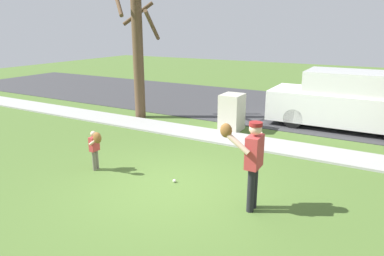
# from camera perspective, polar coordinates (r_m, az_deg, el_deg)

# --- Properties ---
(ground_plane) EXTENTS (48.00, 48.00, 0.00)m
(ground_plane) POSITION_cam_1_polar(r_m,az_deg,el_deg) (10.43, 6.95, -2.17)
(ground_plane) COLOR #4C6B2D
(sidewalk_strip) EXTENTS (36.00, 1.20, 0.06)m
(sidewalk_strip) POSITION_cam_1_polar(r_m,az_deg,el_deg) (10.51, 7.17, -1.87)
(sidewalk_strip) COLOR #A3A39E
(sidewalk_strip) RESTS_ON ground
(road_surface) EXTENTS (36.00, 6.80, 0.02)m
(road_surface) POSITION_cam_1_polar(r_m,az_deg,el_deg) (15.11, 14.43, 3.25)
(road_surface) COLOR #38383A
(road_surface) RESTS_ON ground
(person_adult) EXTENTS (0.68, 0.62, 1.68)m
(person_adult) POSITION_cam_1_polar(r_m,az_deg,el_deg) (6.32, 9.70, -4.55)
(person_adult) COLOR black
(person_adult) RESTS_ON ground
(person_child) EXTENTS (0.43, 0.38, 1.01)m
(person_child) POSITION_cam_1_polar(r_m,az_deg,el_deg) (8.36, -15.51, -2.61)
(person_child) COLOR #6B6656
(person_child) RESTS_ON ground
(baseball) EXTENTS (0.07, 0.07, 0.07)m
(baseball) POSITION_cam_1_polar(r_m,az_deg,el_deg) (7.70, -2.91, -8.61)
(baseball) COLOR white
(baseball) RESTS_ON ground
(utility_cabinet) EXTENTS (0.65, 0.79, 1.19)m
(utility_cabinet) POSITION_cam_1_polar(r_m,az_deg,el_deg) (11.40, 6.52, 2.55)
(utility_cabinet) COLOR beige
(utility_cabinet) RESTS_ON ground
(street_tree_far) EXTENTS (1.85, 1.88, 5.10)m
(street_tree_far) POSITION_cam_1_polar(r_m,az_deg,el_deg) (12.87, -8.90, 13.55)
(street_tree_far) COLOR brown
(street_tree_far) RESTS_ON ground
(parked_van_white) EXTENTS (5.00, 1.95, 1.88)m
(parked_van_white) POSITION_cam_1_polar(r_m,az_deg,el_deg) (12.58, 24.24, 3.94)
(parked_van_white) COLOR silver
(parked_van_white) RESTS_ON road_surface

